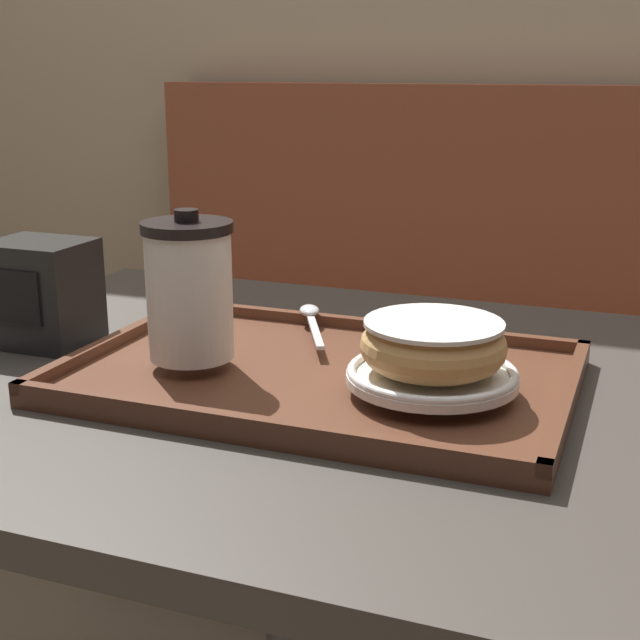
# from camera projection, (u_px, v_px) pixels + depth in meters

# --- Properties ---
(booth_bench) EXTENTS (1.73, 0.44, 1.00)m
(booth_bench) POSITION_uv_depth(u_px,v_px,m) (542.00, 452.00, 1.72)
(booth_bench) COLOR brown
(booth_bench) RESTS_ON ground_plane
(cafe_table) EXTENTS (0.85, 0.70, 0.74)m
(cafe_table) POSITION_uv_depth(u_px,v_px,m) (302.00, 537.00, 0.92)
(cafe_table) COLOR #38332D
(cafe_table) RESTS_ON ground_plane
(serving_tray) EXTENTS (0.47, 0.31, 0.02)m
(serving_tray) POSITION_uv_depth(u_px,v_px,m) (320.00, 377.00, 0.85)
(serving_tray) COLOR #512D1E
(serving_tray) RESTS_ON cafe_table
(coffee_cup_front) EXTENTS (0.09, 0.09, 0.14)m
(coffee_cup_front) POSITION_uv_depth(u_px,v_px,m) (189.00, 289.00, 0.84)
(coffee_cup_front) COLOR white
(coffee_cup_front) RESTS_ON serving_tray
(plate_with_chocolate_donut) EXTENTS (0.15, 0.15, 0.01)m
(plate_with_chocolate_donut) POSITION_uv_depth(u_px,v_px,m) (432.00, 375.00, 0.79)
(plate_with_chocolate_donut) COLOR white
(plate_with_chocolate_donut) RESTS_ON serving_tray
(donut_chocolate_glazed) EXTENTS (0.13, 0.13, 0.04)m
(donut_chocolate_glazed) POSITION_uv_depth(u_px,v_px,m) (433.00, 344.00, 0.78)
(donut_chocolate_glazed) COLOR tan
(donut_chocolate_glazed) RESTS_ON plate_with_chocolate_donut
(spoon) EXTENTS (0.08, 0.14, 0.01)m
(spoon) POSITION_uv_depth(u_px,v_px,m) (311.00, 316.00, 0.98)
(spoon) COLOR silver
(spoon) RESTS_ON serving_tray
(napkin_dispenser) EXTENTS (0.10, 0.09, 0.11)m
(napkin_dispenser) POSITION_uv_depth(u_px,v_px,m) (42.00, 293.00, 0.96)
(napkin_dispenser) COLOR black
(napkin_dispenser) RESTS_ON cafe_table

